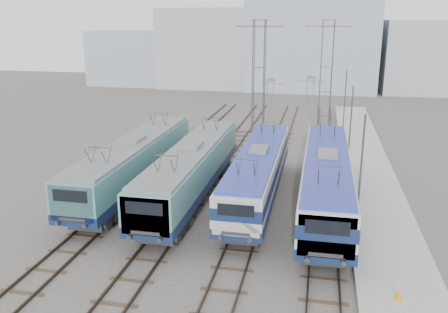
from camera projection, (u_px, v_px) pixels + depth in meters
ground at (207, 232)px, 27.83m from camera, size 160.00×160.00×0.00m
platform at (374, 195)px, 33.34m from camera, size 4.00×70.00×0.30m
locomotive_far_left at (134, 161)px, 33.92m from camera, size 2.89×18.29×3.44m
locomotive_center_left at (191, 168)px, 32.26m from camera, size 2.88×18.18×3.42m
locomotive_center_right at (258, 170)px, 31.98m from camera, size 2.75×17.36×3.26m
locomotive_far_right at (326, 177)px, 30.12m from camera, size 2.92×18.50×3.48m
catenary_tower_west at (259, 76)px, 46.69m from camera, size 4.50×1.20×12.00m
catenary_tower_east at (326, 76)px, 47.31m from camera, size 4.50×1.20×12.00m
mast_front at (361, 174)px, 27.07m from camera, size 0.12×0.12×7.00m
mast_mid at (350, 129)px, 38.36m from camera, size 0.12×0.12×7.00m
mast_rear at (345, 104)px, 49.66m from camera, size 0.12×0.12×7.00m
safety_cone at (399, 294)px, 20.49m from camera, size 0.29×0.29×0.53m
building_west at (212, 48)px, 86.94m from camera, size 18.00×12.00×14.00m
building_center at (312, 38)px, 82.90m from camera, size 22.00×14.00×18.00m
building_east at (431, 57)px, 79.85m from camera, size 16.00×12.00×12.00m
building_far_west at (131, 58)px, 90.60m from camera, size 14.00×10.00×10.00m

